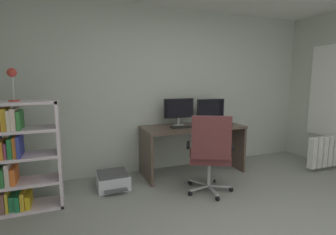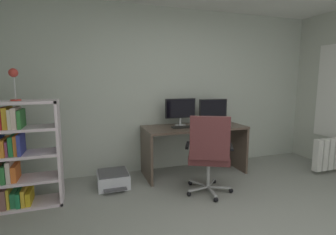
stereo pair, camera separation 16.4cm
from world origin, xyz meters
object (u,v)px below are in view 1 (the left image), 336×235
object	(u,v)px
bookshelf	(17,158)
desk_lamp	(12,78)
office_chair	(210,151)
printer	(113,180)
radiator	(333,150)
desk	(193,138)
computer_mouse	(198,126)
monitor_secondary	(211,109)
keyboard	(182,127)
monitor_main	(179,109)

from	to	relation	value
bookshelf	desk_lamp	size ratio (longest dim) A/B	3.48
desk_lamp	office_chair	bearing A→B (deg)	-11.36
desk_lamp	printer	xyz separation A→B (m)	(1.06, 0.22, -1.39)
printer	radiator	world-z (taller)	radiator
office_chair	printer	size ratio (longest dim) A/B	2.09
desk	computer_mouse	size ratio (longest dim) A/B	15.75
office_chair	printer	bearing A→B (deg)	149.74
monitor_secondary	radiator	xyz separation A→B (m)	(1.87, -0.82, -0.68)
radiator	keyboard	bearing A→B (deg)	165.70
monitor_main	monitor_secondary	size ratio (longest dim) A/B	1.04
office_chair	desk_lamp	world-z (taller)	desk_lamp
desk_lamp	radiator	size ratio (longest dim) A/B	0.34
computer_mouse	bookshelf	size ratio (longest dim) A/B	0.08
desk	monitor_main	distance (m)	0.50
bookshelf	computer_mouse	bearing A→B (deg)	6.16
monitor_secondary	desk	bearing A→B (deg)	-161.58
bookshelf	radiator	bearing A→B (deg)	-4.26
computer_mouse	bookshelf	bearing A→B (deg)	176.18
printer	radiator	bearing A→B (deg)	-9.05
computer_mouse	radiator	xyz separation A→B (m)	(2.22, -0.60, -0.46)
monitor_main	office_chair	world-z (taller)	monitor_main
desk	bookshelf	size ratio (longest dim) A/B	1.27
monitor_secondary	bookshelf	world-z (taller)	bookshelf
monitor_main	desk_lamp	size ratio (longest dim) A/B	1.38
monitor_main	monitor_secondary	xyz separation A→B (m)	(0.58, 0.00, -0.02)
keyboard	office_chair	distance (m)	0.75
monitor_secondary	computer_mouse	distance (m)	0.47
desk	monitor_secondary	world-z (taller)	monitor_secondary
monitor_main	bookshelf	distance (m)	2.27
keyboard	radiator	xyz separation A→B (m)	(2.47, -0.63, -0.45)
desk_lamp	radiator	xyz separation A→B (m)	(4.60, -0.34, -1.18)
computer_mouse	office_chair	size ratio (longest dim) A/B	0.10
monitor_secondary	keyboard	distance (m)	0.68
bookshelf	desk_lamp	bearing A→B (deg)	0.27
monitor_secondary	radiator	size ratio (longest dim) A/B	0.45
monitor_main	printer	bearing A→B (deg)	-166.71
computer_mouse	desk_lamp	xyz separation A→B (m)	(-2.38, -0.26, 0.72)
bookshelf	keyboard	bearing A→B (deg)	7.57
bookshelf	monitor_secondary	bearing A→B (deg)	9.88
office_chair	bookshelf	world-z (taller)	bookshelf
monitor_main	monitor_secondary	distance (m)	0.58
monitor_secondary	bookshelf	bearing A→B (deg)	-170.12
monitor_secondary	monitor_main	bearing A→B (deg)	-180.00
office_chair	radiator	size ratio (longest dim) A/B	1.00
computer_mouse	office_chair	xyz separation A→B (m)	(-0.19, -0.70, -0.20)
desk	office_chair	size ratio (longest dim) A/B	1.50
desk_lamp	computer_mouse	bearing A→B (deg)	6.21
keyboard	office_chair	bearing A→B (deg)	-81.81
computer_mouse	printer	xyz separation A→B (m)	(-1.32, -0.04, -0.67)
monitor_secondary	computer_mouse	bearing A→B (deg)	-147.90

